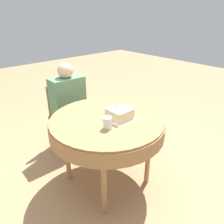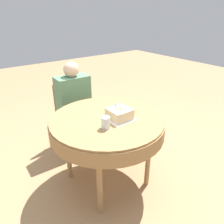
# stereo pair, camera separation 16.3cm
# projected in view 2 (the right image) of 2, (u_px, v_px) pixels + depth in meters

# --- Properties ---
(ground_plane) EXTENTS (12.00, 12.00, 0.00)m
(ground_plane) POSITION_uv_depth(u_px,v_px,m) (108.00, 179.00, 2.42)
(ground_plane) COLOR #A37F56
(dining_table) EXTENTS (1.11, 1.11, 0.77)m
(dining_table) POSITION_uv_depth(u_px,v_px,m) (107.00, 126.00, 2.13)
(dining_table) COLOR #9E7547
(dining_table) RESTS_ON ground_plane
(chair) EXTENTS (0.43, 0.43, 0.84)m
(chair) POSITION_uv_depth(u_px,v_px,m) (72.00, 112.00, 2.91)
(chair) COLOR brown
(chair) RESTS_ON ground_plane
(person) EXTENTS (0.42, 0.33, 1.15)m
(person) POSITION_uv_depth(u_px,v_px,m) (74.00, 99.00, 2.75)
(person) COLOR #DBB293
(person) RESTS_ON ground_plane
(napkin) EXTENTS (0.25, 0.25, 0.00)m
(napkin) POSITION_uv_depth(u_px,v_px,m) (119.00, 118.00, 2.08)
(napkin) COLOR white
(napkin) RESTS_ON dining_table
(birthday_cake) EXTENTS (0.20, 0.20, 0.15)m
(birthday_cake) POSITION_uv_depth(u_px,v_px,m) (119.00, 114.00, 2.05)
(birthday_cake) COLOR beige
(birthday_cake) RESTS_ON dining_table
(drinking_glass) EXTENTS (0.08, 0.08, 0.11)m
(drinking_glass) POSITION_uv_depth(u_px,v_px,m) (106.00, 123.00, 1.89)
(drinking_glass) COLOR silver
(drinking_glass) RESTS_ON dining_table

